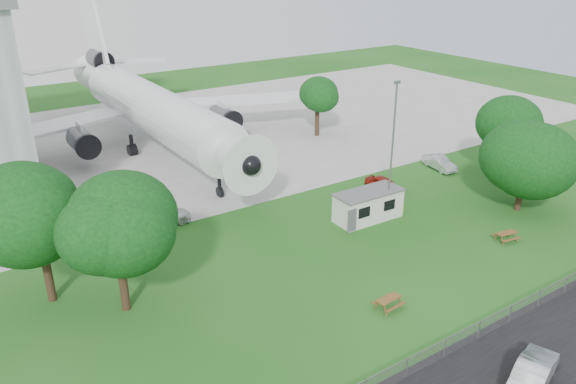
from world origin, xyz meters
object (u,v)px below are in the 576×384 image
airliner (149,105)px  car_centre_sedan (534,371)px  site_cabin (368,205)px  picnic_west (388,308)px  picnic_east (505,241)px

airliner → car_centre_sedan: airliner is taller
site_cabin → car_centre_sedan: site_cabin is taller
car_centre_sedan → picnic_west: bearing=-9.4°
airliner → picnic_east: bearing=-68.4°
airliner → site_cabin: (8.54, -28.96, -3.96)m
car_centre_sedan → site_cabin: bearing=-36.1°
site_cabin → car_centre_sedan: (-6.13, -20.49, -0.53)m
picnic_east → car_centre_sedan: size_ratio=0.38×
airliner → picnic_west: (0.73, -39.96, -5.27)m
picnic_west → picnic_east: (14.44, 1.65, 0.00)m
site_cabin → picnic_west: size_ratio=3.77×
airliner → site_cabin: bearing=-73.6°
picnic_west → picnic_east: size_ratio=1.00×
car_centre_sedan → picnic_east: bearing=-68.3°
airliner → picnic_east: 41.54m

